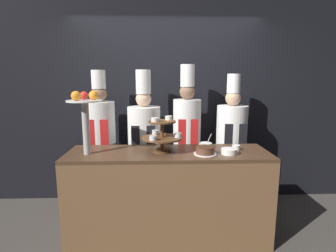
{
  "coord_description": "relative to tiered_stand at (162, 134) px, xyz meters",
  "views": [
    {
      "loc": [
        -0.09,
        -2.3,
        1.69
      ],
      "look_at": [
        0.0,
        0.4,
        1.2
      ],
      "focal_mm": 28.0,
      "sensor_mm": 36.0,
      "label": 1
    }
  ],
  "objects": [
    {
      "name": "fruit_pedestal",
      "position": [
        -0.75,
        -0.05,
        0.25
      ],
      "size": [
        0.34,
        0.34,
        0.63
      ],
      "color": "#B2ADA8",
      "rests_on": "buffet_counter"
    },
    {
      "name": "buffet_counter",
      "position": [
        0.06,
        0.0,
        -0.66
      ],
      "size": [
        2.07,
        0.61,
        0.95
      ],
      "color": "brown",
      "rests_on": "ground_plane"
    },
    {
      "name": "cake_round",
      "position": [
        0.42,
        -0.11,
        -0.15
      ],
      "size": [
        0.23,
        0.23,
        0.08
      ],
      "color": "white",
      "rests_on": "buffet_counter"
    },
    {
      "name": "chef_right",
      "position": [
        0.89,
        0.62,
        -0.19
      ],
      "size": [
        0.38,
        0.38,
        1.75
      ],
      "color": "#38332D",
      "rests_on": "ground_plane"
    },
    {
      "name": "serving_bowl_far",
      "position": [
        0.47,
        0.15,
        -0.16
      ],
      "size": [
        0.14,
        0.14,
        0.15
      ],
      "color": "white",
      "rests_on": "buffet_counter"
    },
    {
      "name": "serving_bowl_near",
      "position": [
        0.66,
        -0.11,
        -0.16
      ],
      "size": [
        0.15,
        0.15,
        0.16
      ],
      "color": "white",
      "rests_on": "buffet_counter"
    },
    {
      "name": "wall_back",
      "position": [
        0.06,
        1.01,
        0.26
      ],
      "size": [
        10.0,
        0.06,
        2.8
      ],
      "color": "black",
      "rests_on": "ground_plane"
    },
    {
      "name": "tiered_stand",
      "position": [
        0.0,
        0.0,
        0.0
      ],
      "size": [
        0.42,
        0.42,
        0.36
      ],
      "color": "brown",
      "rests_on": "buffet_counter"
    },
    {
      "name": "cup_white",
      "position": [
        0.78,
        0.04,
        -0.16
      ],
      "size": [
        0.08,
        0.08,
        0.05
      ],
      "color": "white",
      "rests_on": "buffet_counter"
    },
    {
      "name": "chef_center_right",
      "position": [
        0.32,
        0.62,
        -0.12
      ],
      "size": [
        0.34,
        0.34,
        1.86
      ],
      "color": "#38332D",
      "rests_on": "ground_plane"
    },
    {
      "name": "chef_center_left",
      "position": [
        -0.22,
        0.62,
        -0.19
      ],
      "size": [
        0.4,
        0.4,
        1.8
      ],
      "color": "#38332D",
      "rests_on": "ground_plane"
    },
    {
      "name": "chef_left",
      "position": [
        -0.76,
        0.62,
        -0.15
      ],
      "size": [
        0.36,
        0.36,
        1.79
      ],
      "color": "black",
      "rests_on": "ground_plane"
    }
  ]
}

